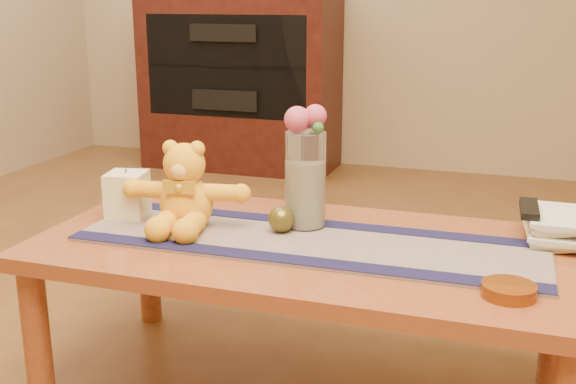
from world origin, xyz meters
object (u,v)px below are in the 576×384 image
(teddy_bear, at_px, (186,186))
(amber_dish, at_px, (509,290))
(book_bottom, at_px, (526,235))
(bronze_ball, at_px, (281,219))
(glass_vase, at_px, (305,180))
(pillar_candle, at_px, (127,194))
(tv_remote, at_px, (529,209))

(teddy_bear, xyz_separation_m, amber_dish, (0.85, -0.19, -0.11))
(book_bottom, bearing_deg, bronze_ball, -169.56)
(glass_vase, distance_m, book_bottom, 0.60)
(glass_vase, bearing_deg, bronze_ball, -122.88)
(glass_vase, bearing_deg, pillar_candle, -171.90)
(pillar_candle, xyz_separation_m, tv_remote, (1.08, 0.17, 0.01))
(glass_vase, relative_size, amber_dish, 2.24)
(tv_remote, bearing_deg, book_bottom, 90.00)
(teddy_bear, bearing_deg, glass_vase, 9.66)
(pillar_candle, xyz_separation_m, glass_vase, (0.51, 0.07, 0.07))
(book_bottom, bearing_deg, glass_vase, -174.89)
(teddy_bear, relative_size, glass_vase, 1.27)
(tv_remote, height_order, amber_dish, tv_remote)
(amber_dish, bearing_deg, tv_remote, 85.18)
(amber_dish, bearing_deg, glass_vase, 151.56)
(pillar_candle, bearing_deg, glass_vase, 8.10)
(teddy_bear, height_order, glass_vase, glass_vase)
(pillar_candle, bearing_deg, teddy_bear, -8.47)
(bronze_ball, relative_size, amber_dish, 0.60)
(teddy_bear, relative_size, tv_remote, 2.07)
(pillar_candle, bearing_deg, amber_dish, -11.93)
(teddy_bear, bearing_deg, tv_remote, 3.91)
(book_bottom, height_order, amber_dish, amber_dish)
(glass_vase, bearing_deg, book_bottom, 10.52)
(teddy_bear, relative_size, amber_dish, 2.85)
(bronze_ball, height_order, tv_remote, tv_remote)
(bronze_ball, xyz_separation_m, amber_dish, (0.59, -0.23, -0.03))
(pillar_candle, height_order, bronze_ball, pillar_candle)
(book_bottom, bearing_deg, amber_dish, -100.05)
(teddy_bear, distance_m, amber_dish, 0.88)
(pillar_candle, xyz_separation_m, amber_dish, (1.05, -0.22, -0.06))
(glass_vase, height_order, tv_remote, glass_vase)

